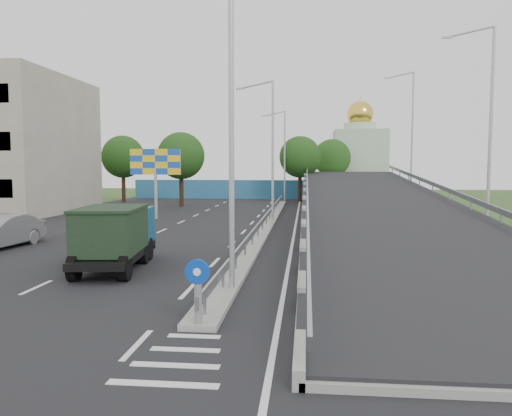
# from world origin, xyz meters

# --- Properties ---
(ground) EXTENTS (160.00, 160.00, 0.00)m
(ground) POSITION_xyz_m (0.00, 0.00, 0.00)
(ground) COLOR #2D4C1E
(ground) RESTS_ON ground
(road_surface) EXTENTS (26.00, 90.00, 0.04)m
(road_surface) POSITION_xyz_m (-3.00, 20.00, 0.00)
(road_surface) COLOR black
(road_surface) RESTS_ON ground
(parking_strip) EXTENTS (8.00, 90.00, 0.05)m
(parking_strip) POSITION_xyz_m (-16.00, 20.00, 0.00)
(parking_strip) COLOR black
(parking_strip) RESTS_ON ground
(median) EXTENTS (1.00, 44.00, 0.20)m
(median) POSITION_xyz_m (0.00, 24.00, 0.10)
(median) COLOR gray
(median) RESTS_ON ground
(overpass_ramp) EXTENTS (10.00, 50.00, 3.50)m
(overpass_ramp) POSITION_xyz_m (7.50, 24.00, 1.75)
(overpass_ramp) COLOR gray
(overpass_ramp) RESTS_ON ground
(median_guardrail) EXTENTS (0.09, 44.00, 0.71)m
(median_guardrail) POSITION_xyz_m (0.00, 24.00, 0.75)
(median_guardrail) COLOR gray
(median_guardrail) RESTS_ON median
(sign_bollard) EXTENTS (0.64, 0.23, 1.67)m
(sign_bollard) POSITION_xyz_m (0.00, 2.17, 1.03)
(sign_bollard) COLOR black
(sign_bollard) RESTS_ON median
(lamp_post_near) EXTENTS (2.74, 0.18, 10.08)m
(lamp_post_near) POSITION_xyz_m (0.11, 6.00, 5.81)
(lamp_post_near) COLOR #B2B5B7
(lamp_post_near) RESTS_ON median
(lamp_post_mid) EXTENTS (2.74, 0.18, 10.08)m
(lamp_post_mid) POSITION_xyz_m (0.11, 26.00, 5.81)
(lamp_post_mid) COLOR #B2B5B7
(lamp_post_mid) RESTS_ON median
(lamp_post_far) EXTENTS (2.74, 0.18, 10.08)m
(lamp_post_far) POSITION_xyz_m (0.11, 46.00, 5.81)
(lamp_post_far) COLOR #B2B5B7
(lamp_post_far) RESTS_ON median
(blue_wall) EXTENTS (30.00, 0.50, 2.40)m
(blue_wall) POSITION_xyz_m (-4.00, 52.00, 1.20)
(blue_wall) COLOR teal
(blue_wall) RESTS_ON ground
(church) EXTENTS (7.00, 7.00, 13.80)m
(church) POSITION_xyz_m (10.00, 60.00, 5.31)
(church) COLOR #B2CCAD
(church) RESTS_ON ground
(billboard) EXTENTS (4.00, 0.24, 5.50)m
(billboard) POSITION_xyz_m (-9.00, 28.00, 4.19)
(billboard) COLOR #B2B5B7
(billboard) RESTS_ON ground
(tree_left_mid) EXTENTS (4.80, 4.80, 7.60)m
(tree_left_mid) POSITION_xyz_m (-10.00, 40.00, 5.18)
(tree_left_mid) COLOR black
(tree_left_mid) RESTS_ON ground
(tree_median_far) EXTENTS (4.80, 4.80, 7.60)m
(tree_median_far) POSITION_xyz_m (2.00, 48.00, 5.18)
(tree_median_far) COLOR black
(tree_median_far) RESTS_ON ground
(tree_left_far) EXTENTS (4.80, 4.80, 7.60)m
(tree_left_far) POSITION_xyz_m (-18.00, 45.00, 5.18)
(tree_left_far) COLOR black
(tree_left_far) RESTS_ON ground
(tree_ramp_far) EXTENTS (4.80, 4.80, 7.60)m
(tree_ramp_far) POSITION_xyz_m (6.00, 55.00, 5.18)
(tree_ramp_far) COLOR black
(tree_ramp_far) RESTS_ON ground
(dump_truck) EXTENTS (2.81, 6.08, 2.59)m
(dump_truck) POSITION_xyz_m (-4.99, 9.46, 1.43)
(dump_truck) COLOR black
(dump_truck) RESTS_ON ground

